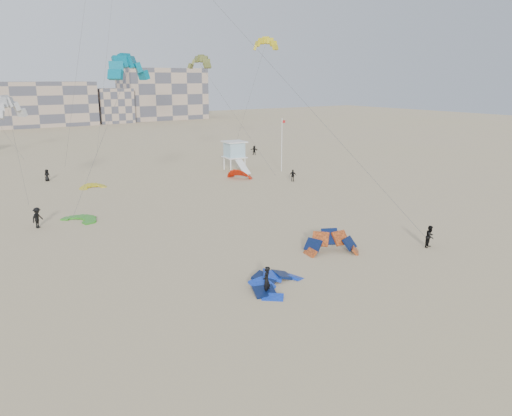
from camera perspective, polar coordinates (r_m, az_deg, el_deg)
ground at (r=30.75m, az=4.72°, el=-10.54°), size 320.00×320.00×0.00m
kite_ground_blue at (r=32.68m, az=2.44°, el=-8.92°), size 6.31×6.39×2.45m
kite_ground_orange at (r=39.04m, az=8.65°, el=-5.07°), size 5.73×5.70×4.32m
kite_ground_green at (r=50.01m, az=-19.41°, el=-1.34°), size 4.70×4.61×0.66m
kite_ground_red_far at (r=67.10m, az=-1.86°, el=3.43°), size 4.84×4.81×3.55m
kite_ground_yellow at (r=64.39m, az=-18.15°, el=2.22°), size 2.98×3.17×1.39m
kitesurfer_main at (r=31.17m, az=1.20°, el=-8.29°), size 0.80×0.76×1.83m
kitesurfer_b at (r=41.88m, az=19.27°, el=-3.09°), size 1.00×0.86×1.78m
kitesurfer_c at (r=48.69m, az=-23.71°, el=-1.03°), size 1.39×1.31×1.88m
kitesurfer_d at (r=64.96m, az=4.24°, el=3.72°), size 0.92×0.91×1.56m
kitesurfer_e at (r=70.49m, az=-22.78°, el=3.48°), size 0.89×0.75×1.56m
kitesurfer_f at (r=87.87m, az=-0.21°, el=6.64°), size 1.10×1.52×1.58m
kite_fly_teal_a at (r=43.68m, az=-14.39°, el=15.05°), size 7.40×6.02×14.26m
kite_fly_grey at (r=52.37m, az=-26.49°, el=10.07°), size 5.43×5.43×10.76m
kite_fly_olive at (r=67.18m, az=-6.47°, el=16.12°), size 8.00×11.00×15.26m
kite_fly_yellow at (r=82.04m, az=1.07°, el=18.12°), size 5.41×8.43×18.52m
lifeguard_tower_near at (r=72.64m, az=-2.47°, el=5.97°), size 3.30×5.95×4.23m
flagpole at (r=71.58m, az=2.97°, el=7.34°), size 0.61×0.09×7.54m
condo_mid at (r=154.21m, az=-24.23°, el=10.78°), size 32.00×16.00×12.00m
condo_east at (r=167.85m, az=-10.62°, el=12.70°), size 26.00×14.00×16.00m
condo_fill_right at (r=157.77m, az=-16.07°, el=11.18°), size 10.00×10.00×10.00m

